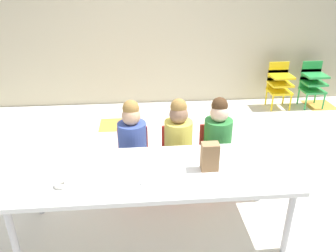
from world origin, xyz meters
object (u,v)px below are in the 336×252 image
Objects in this scene: seated_child_near_camera at (132,138)px; kid_chair_yellow_stack at (279,82)px; donut_powdered_on_plate at (61,184)px; kid_chair_green_stack at (313,81)px; paper_plate_near_edge at (61,187)px; paper_bag_brown at (210,157)px; seated_child_far_right at (218,135)px; seated_child_middle_seat at (178,136)px; paper_plate_center_table at (150,179)px; craft_table at (153,175)px.

kid_chair_yellow_stack is at bearing 41.64° from seated_child_near_camera.
kid_chair_yellow_stack is 3.80m from donut_powdered_on_plate.
kid_chair_green_stack reaches higher than donut_powdered_on_plate.
kid_chair_yellow_stack reaches higher than paper_plate_near_edge.
seated_child_near_camera is at bearing 133.77° from paper_bag_brown.
paper_bag_brown is at bearing -46.23° from seated_child_near_camera.
kid_chair_yellow_stack is 1.00× the size of kid_chair_green_stack.
paper_plate_near_edge is (-1.28, -0.75, 0.03)m from seated_child_far_right.
paper_plate_near_edge is (-2.67, -2.70, 0.19)m from kid_chair_yellow_stack.
kid_chair_yellow_stack is at bearing 54.40° from seated_child_far_right.
seated_child_far_right is 1.35× the size of kid_chair_green_stack.
paper_bag_brown is 1.09m from donut_powdered_on_plate.
kid_chair_green_stack is (0.52, 0.00, 0.00)m from kid_chair_yellow_stack.
seated_child_middle_seat reaches higher than kid_chair_yellow_stack.
paper_plate_near_edge is (-3.20, -2.70, 0.19)m from kid_chair_green_stack.
seated_child_far_right reaches higher than kid_chair_yellow_stack.
kid_chair_green_stack is at bearing 45.94° from paper_plate_center_table.
seated_child_near_camera is 4.17× the size of paper_bag_brown.
paper_plate_center_table is at bearing 3.29° from paper_plate_near_edge.
seated_child_middle_seat is at bearing -139.59° from kid_chair_green_stack.
seated_child_far_right reaches higher than donut_powdered_on_plate.
seated_child_near_camera reaches higher than donut_powdered_on_plate.
craft_table is 3.60m from kid_chair_green_stack.
paper_bag_brown reaches higher than kid_chair_yellow_stack.
paper_plate_near_edge is 1.00× the size of paper_plate_center_table.
seated_child_middle_seat is (0.27, 0.60, 0.02)m from craft_table.
seated_child_far_right reaches higher than kid_chair_green_stack.
craft_table is 2.31× the size of seated_child_far_right.
seated_child_near_camera is 0.80m from seated_child_far_right.
kid_chair_yellow_stack is 6.66× the size of donut_powdered_on_plate.
paper_plate_near_edge is 0.02m from donut_powdered_on_plate.
donut_powdered_on_plate is at bearing -166.71° from craft_table.
paper_bag_brown reaches higher than craft_table.
paper_plate_near_edge is at bearing -140.50° from seated_child_middle_seat.
seated_child_near_camera is at bearing 104.86° from craft_table.
seated_child_far_right is 2.73m from kid_chair_green_stack.
kid_chair_green_stack is 3.78× the size of paper_plate_near_edge.
seated_child_middle_seat is 8.99× the size of donut_powdered_on_plate.
craft_table is 3.26m from kid_chair_yellow_stack.
seated_child_near_camera is at bearing 100.53° from paper_plate_center_table.
kid_chair_yellow_stack reaches higher than paper_plate_center_table.
donut_powdered_on_plate reaches higher than paper_plate_center_table.
paper_plate_center_table is at bearing -134.06° from kid_chair_green_stack.
donut_powdered_on_plate is at bearing -140.50° from seated_child_middle_seat.
kid_chair_green_stack is at bearing 50.38° from paper_bag_brown.
paper_plate_center_table is 0.62m from donut_powdered_on_plate.
kid_chair_yellow_stack is at bearing 45.23° from donut_powdered_on_plate.
donut_powdered_on_plate is (-3.20, -2.70, 0.21)m from kid_chair_green_stack.
seated_child_near_camera is at bearing -144.32° from kid_chair_green_stack.
craft_table is 0.67m from donut_powdered_on_plate.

